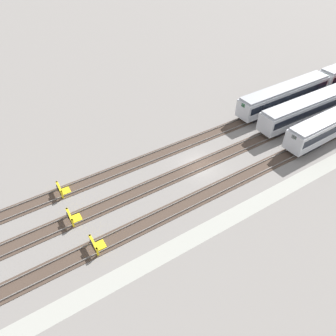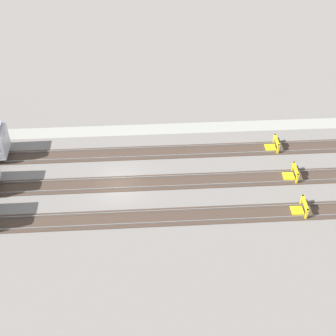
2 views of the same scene
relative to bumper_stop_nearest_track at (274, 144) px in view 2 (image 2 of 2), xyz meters
The scene contains 8 objects.
ground_plane 16.85m from the bumper_stop_nearest_track, 16.15° to the left, with size 400.00×400.00×0.00m, color gray.
service_walkway 16.73m from the bumper_stop_nearest_track, 14.58° to the right, with size 54.00×2.00×0.01m, color #9E9E93.
rail_track_nearest 16.19m from the bumper_stop_nearest_track, ahead, with size 90.00×2.23×0.21m.
rail_track_near_inner 16.85m from the bumper_stop_nearest_track, 16.15° to the left, with size 90.00×2.24×0.21m.
rail_track_middle 18.70m from the bumper_stop_nearest_track, 30.07° to the left, with size 90.00×2.23×0.21m.
bumper_stop_nearest_track is the anchor object (origin of this frame).
bumper_stop_near_inner_track 4.73m from the bumper_stop_nearest_track, 98.95° to the left, with size 1.38×2.01×1.22m.
bumper_stop_middle_track 9.36m from the bumper_stop_nearest_track, 91.85° to the left, with size 1.37×2.01×1.22m.
Camera 2 is at (-2.74, 33.66, 30.32)m, focal length 50.00 mm.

